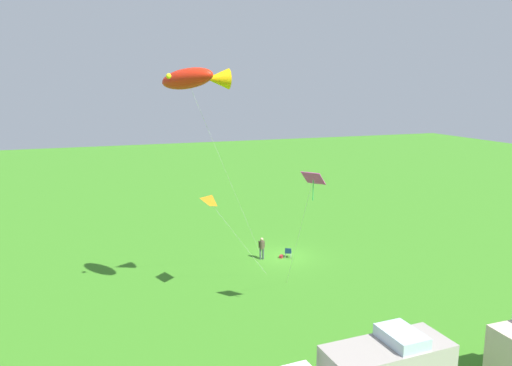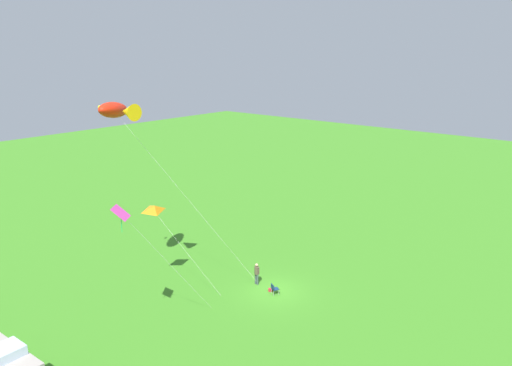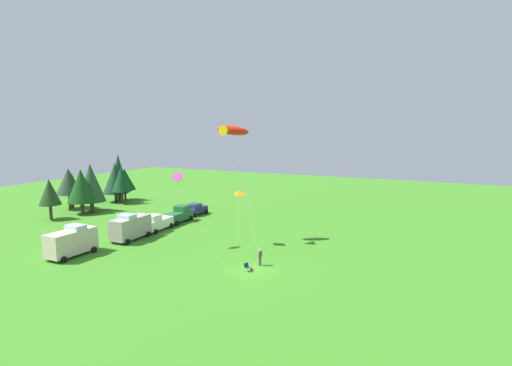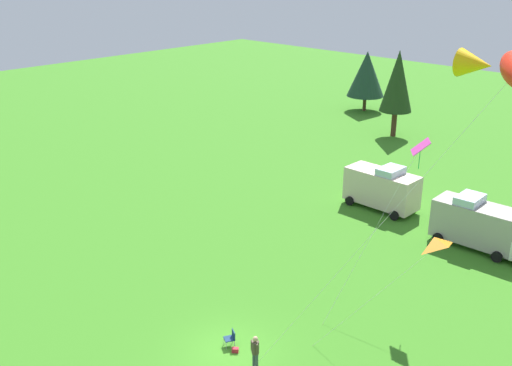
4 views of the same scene
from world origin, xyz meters
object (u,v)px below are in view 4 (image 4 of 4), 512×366
(kite_diamond_rainbow, at_px, (419,151))
(folding_chair, at_px, (231,337))
(person_kite_flyer, at_px, (255,350))
(backpack_on_grass, at_px, (235,350))
(van_motorhome_grey, at_px, (476,223))
(kite_large_fish, at_px, (508,68))
(van_camper_beige, at_px, (382,187))
(kite_delta_orange, at_px, (433,242))

(kite_diamond_rainbow, bearing_deg, folding_chair, -107.42)
(person_kite_flyer, xyz_separation_m, kite_diamond_rainbow, (1.23, 10.86, 7.20))
(backpack_on_grass, distance_m, van_motorhome_grey, 18.82)
(folding_chair, bearing_deg, kite_diamond_rainbow, -168.99)
(folding_chair, height_order, backpack_on_grass, folding_chair)
(van_motorhome_grey, distance_m, kite_large_fish, 17.51)
(van_camper_beige, height_order, van_motorhome_grey, same)
(folding_chair, xyz_separation_m, kite_delta_orange, (7.35, 4.86, 5.88))
(van_camper_beige, bearing_deg, kite_large_fish, -44.47)
(folding_chair, bearing_deg, van_camper_beige, -139.44)
(van_motorhome_grey, distance_m, kite_delta_orange, 14.72)
(van_camper_beige, bearing_deg, folding_chair, -77.42)
(person_kite_flyer, height_order, folding_chair, person_kite_flyer)
(van_motorhome_grey, xyz_separation_m, kite_delta_orange, (3.74, -13.43, 4.72))
(backpack_on_grass, height_order, kite_diamond_rainbow, kite_diamond_rainbow)
(folding_chair, bearing_deg, van_motorhome_grey, -162.72)
(person_kite_flyer, bearing_deg, backpack_on_grass, -88.23)
(person_kite_flyer, relative_size, kite_delta_orange, 0.26)
(backpack_on_grass, relative_size, kite_delta_orange, 0.05)
(backpack_on_grass, relative_size, kite_diamond_rainbow, 0.04)
(backpack_on_grass, relative_size, van_camper_beige, 0.06)
(backpack_on_grass, distance_m, kite_delta_orange, 10.57)
(folding_chair, height_order, kite_diamond_rainbow, kite_diamond_rainbow)
(kite_delta_orange, bearing_deg, backpack_on_grass, -143.50)
(van_camper_beige, xyz_separation_m, kite_large_fish, (12.86, -12.83, 11.97))
(backpack_on_grass, xyz_separation_m, kite_delta_orange, (6.85, 5.07, 6.25))
(folding_chair, xyz_separation_m, kite_large_fish, (8.69, 6.57, 13.13))
(folding_chair, distance_m, kite_diamond_rainbow, 13.39)
(person_kite_flyer, distance_m, backpack_on_grass, 1.81)
(person_kite_flyer, relative_size, backpack_on_grass, 5.44)
(folding_chair, relative_size, van_camper_beige, 0.15)
(folding_chair, xyz_separation_m, van_camper_beige, (-4.17, 19.39, 1.16))
(person_kite_flyer, xyz_separation_m, kite_large_fish, (6.65, 7.00, 12.59))
(van_camper_beige, bearing_deg, kite_delta_orange, -51.15)
(folding_chair, bearing_deg, backpack_on_grass, 95.88)
(backpack_on_grass, bearing_deg, kite_diamond_rainbow, 75.38)
(backpack_on_grass, xyz_separation_m, van_camper_beige, (-4.66, 19.60, 1.53))
(person_kite_flyer, distance_m, folding_chair, 2.16)
(person_kite_flyer, relative_size, van_camper_beige, 0.32)
(kite_diamond_rainbow, bearing_deg, person_kite_flyer, -96.45)
(van_motorhome_grey, bearing_deg, person_kite_flyer, 83.25)
(backpack_on_grass, distance_m, kite_diamond_rainbow, 13.66)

